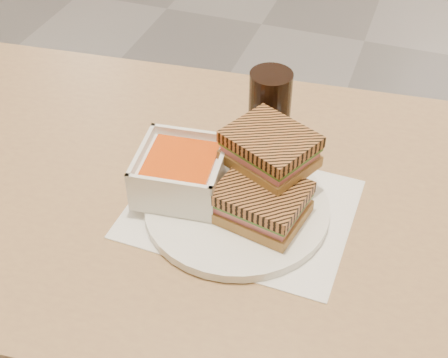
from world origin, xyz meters
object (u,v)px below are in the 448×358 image
(main_table, at_px, (212,239))
(soup_bowl, at_px, (181,173))
(panini_lower, at_px, (262,202))
(cola_glass, at_px, (269,113))
(plate, at_px, (237,208))

(main_table, distance_m, soup_bowl, 0.17)
(main_table, relative_size, soup_bowl, 8.81)
(panini_lower, height_order, cola_glass, cola_glass)
(plate, bearing_deg, cola_glass, 90.15)
(panini_lower, distance_m, cola_glass, 0.19)
(main_table, xyz_separation_m, cola_glass, (0.05, 0.13, 0.19))
(main_table, height_order, cola_glass, cola_glass)
(main_table, distance_m, plate, 0.14)
(plate, relative_size, soup_bowl, 1.96)
(main_table, height_order, plate, plate)
(soup_bowl, height_order, panini_lower, soup_bowl)
(soup_bowl, distance_m, cola_glass, 0.19)
(main_table, bearing_deg, cola_glass, 67.96)
(plate, height_order, cola_glass, cola_glass)
(main_table, relative_size, panini_lower, 9.01)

